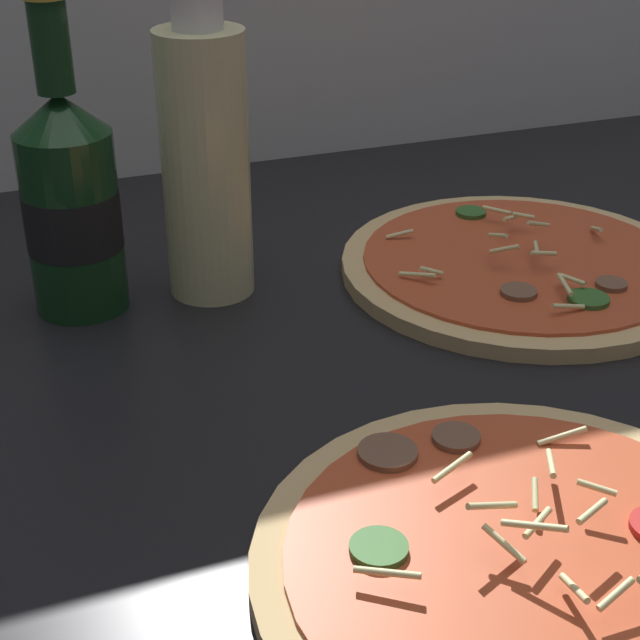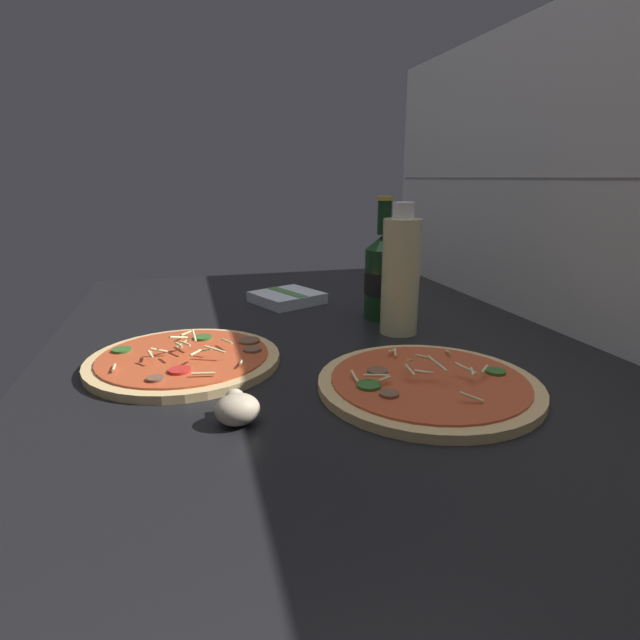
{
  "view_description": "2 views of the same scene",
  "coord_description": "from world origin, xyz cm",
  "px_view_note": "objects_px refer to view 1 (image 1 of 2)",
  "views": [
    {
      "loc": [
        -31.63,
        -53.75,
        37.89
      ],
      "look_at": [
        -11.24,
        0.7,
        6.73
      ],
      "focal_mm": 55.0,
      "sensor_mm": 36.0,
      "label": 1
    },
    {
      "loc": [
        66.58,
        -20.31,
        30.06
      ],
      "look_at": [
        -10.51,
        0.18,
        7.24
      ],
      "focal_mm": 28.0,
      "sensor_mm": 36.0,
      "label": 2
    }
  ],
  "objects_px": {
    "beer_bottle": "(71,200)",
    "oil_bottle": "(206,161)",
    "pizza_near": "(533,566)",
    "pizza_far": "(521,266)"
  },
  "relations": [
    {
      "from": "pizza_far",
      "to": "oil_bottle",
      "type": "bearing_deg",
      "value": 165.51
    },
    {
      "from": "pizza_far",
      "to": "beer_bottle",
      "type": "distance_m",
      "value": 0.37
    },
    {
      "from": "pizza_near",
      "to": "oil_bottle",
      "type": "height_order",
      "value": "oil_bottle"
    },
    {
      "from": "pizza_near",
      "to": "pizza_far",
      "type": "height_order",
      "value": "pizza_far"
    },
    {
      "from": "pizza_near",
      "to": "beer_bottle",
      "type": "relative_size",
      "value": 1.21
    },
    {
      "from": "beer_bottle",
      "to": "oil_bottle",
      "type": "bearing_deg",
      "value": -3.96
    },
    {
      "from": "pizza_far",
      "to": "beer_bottle",
      "type": "bearing_deg",
      "value": 168.52
    },
    {
      "from": "pizza_near",
      "to": "oil_bottle",
      "type": "relative_size",
      "value": 1.24
    },
    {
      "from": "pizza_near",
      "to": "oil_bottle",
      "type": "bearing_deg",
      "value": 99.82
    },
    {
      "from": "beer_bottle",
      "to": "pizza_near",
      "type": "bearing_deg",
      "value": -66.52
    }
  ]
}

